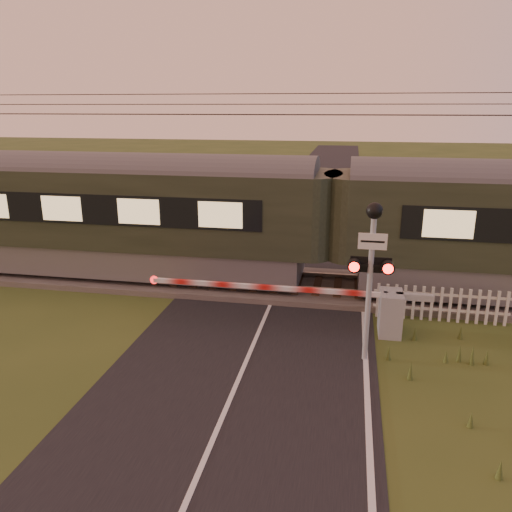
% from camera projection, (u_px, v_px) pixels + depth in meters
% --- Properties ---
extents(ground, '(160.00, 160.00, 0.00)m').
position_uv_depth(ground, '(233.00, 392.00, 10.43)').
color(ground, '#35471B').
rests_on(ground, ground).
extents(road, '(6.00, 140.00, 0.03)m').
position_uv_depth(road, '(232.00, 398.00, 10.20)').
color(road, black).
rests_on(road, ground).
extents(track_bed, '(140.00, 3.40, 0.39)m').
position_uv_depth(track_bed, '(278.00, 285.00, 16.52)').
color(track_bed, '#47423D').
rests_on(track_bed, ground).
extents(overhead_wires, '(120.00, 0.62, 0.62)m').
position_uv_depth(overhead_wires, '(281.00, 107.00, 14.90)').
color(overhead_wires, black).
rests_on(overhead_wires, ground).
extents(train, '(42.50, 2.93, 3.96)m').
position_uv_depth(train, '(331.00, 222.00, 15.59)').
color(train, slate).
rests_on(train, ground).
extents(boom_gate, '(7.64, 0.89, 1.18)m').
position_uv_depth(boom_gate, '(375.00, 309.00, 13.03)').
color(boom_gate, gray).
rests_on(boom_gate, ground).
extents(crossing_signal, '(0.96, 0.37, 3.76)m').
position_uv_depth(crossing_signal, '(372.00, 255.00, 11.04)').
color(crossing_signal, gray).
rests_on(crossing_signal, ground).
extents(picket_fence, '(3.63, 0.08, 0.99)m').
position_uv_depth(picket_fence, '(441.00, 304.00, 13.75)').
color(picket_fence, silver).
rests_on(picket_fence, ground).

